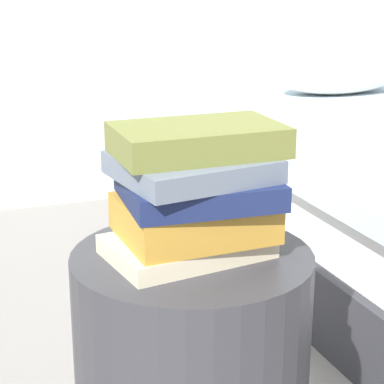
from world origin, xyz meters
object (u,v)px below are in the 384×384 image
at_px(book_olive, 198,140).
at_px(book_navy, 198,188).
at_px(book_ochre, 194,217).
at_px(book_cream, 187,247).
at_px(book_slate, 194,166).

bearing_deg(book_olive, book_navy, -113.95).
bearing_deg(book_navy, book_ochre, 143.76).
relative_size(book_cream, book_ochre, 1.08).
bearing_deg(book_slate, book_ochre, 59.99).
relative_size(book_cream, book_olive, 0.96).
distance_m(book_navy, book_slate, 0.04).
xyz_separation_m(book_slate, book_olive, (0.01, 0.00, 0.04)).
relative_size(book_slate, book_olive, 0.87).
xyz_separation_m(book_cream, book_navy, (0.02, 0.00, 0.09)).
height_order(book_ochre, book_slate, book_slate).
height_order(book_navy, book_slate, book_slate).
xyz_separation_m(book_cream, book_slate, (0.01, 0.00, 0.13)).
distance_m(book_ochre, book_olive, 0.13).
bearing_deg(book_cream, book_slate, 11.61).
height_order(book_slate, book_olive, book_olive).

